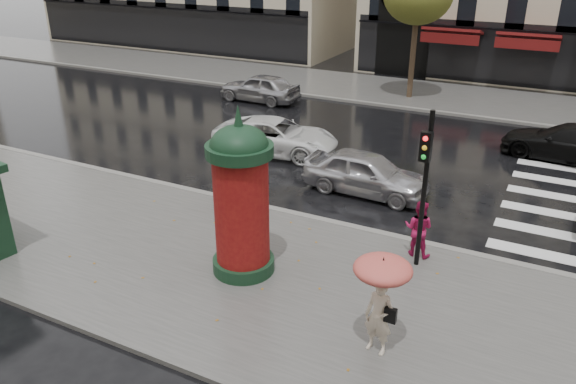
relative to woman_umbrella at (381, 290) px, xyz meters
The scene contains 15 objects.
ground 3.80m from the woman_umbrella, 148.81° to the left, with size 160.00×160.00×0.00m, color black.
near_sidewalk 3.57m from the woman_umbrella, 156.39° to the left, with size 90.00×7.00×0.12m, color #474744.
far_sidewalk 21.06m from the woman_umbrella, 98.13° to the left, with size 90.00×6.00×0.12m, color #474744.
near_kerb 5.84m from the woman_umbrella, 121.76° to the left, with size 90.00×0.25×0.14m, color slate.
far_kerb 18.11m from the woman_umbrella, 99.48° to the left, with size 90.00×0.25×0.14m, color slate.
zebra_crossing 11.90m from the woman_umbrella, 75.12° to the left, with size 3.60×11.75×0.01m, color silver.
woman_umbrella is the anchor object (origin of this frame).
woman_red 4.14m from the woman_umbrella, 94.33° to the left, with size 0.74×0.58×1.53m, color #B4164D.
man_burgundy 7.55m from the woman_umbrella, 146.15° to the left, with size 0.93×0.61×1.91m, color #521016.
morris_column 4.22m from the woman_umbrella, 160.61° to the left, with size 1.57×1.57×4.23m.
traffic_light 3.67m from the woman_umbrella, 92.91° to the left, with size 0.27×0.38×4.03m.
car_silver 8.03m from the woman_umbrella, 111.48° to the left, with size 1.67×4.15×1.42m, color #BBBABF.
car_white 12.02m from the woman_umbrella, 127.81° to the left, with size 2.23×4.84×1.35m, color white.
car_black 14.09m from the woman_umbrella, 78.50° to the left, with size 1.93×4.75×1.38m, color black.
car_far_silver 19.70m from the woman_umbrella, 126.48° to the left, with size 1.70×4.21×1.44m, color #9F9EA2.
Camera 1 is at (5.46, -10.59, 7.65)m, focal length 35.00 mm.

